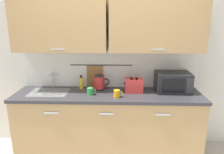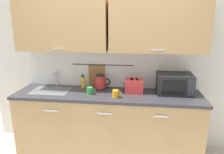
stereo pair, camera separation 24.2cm
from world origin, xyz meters
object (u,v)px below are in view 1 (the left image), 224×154
object	(u,v)px
dish_soap_bottle	(81,83)
toaster	(134,85)
electric_kettle	(99,82)
mug_by_kettle	(117,94)
microwave	(173,82)
mug_near_sink	(90,91)

from	to	relation	value
dish_soap_bottle	toaster	xyz separation A→B (m)	(0.75, -0.13, 0.01)
dish_soap_bottle	toaster	world-z (taller)	dish_soap_bottle
electric_kettle	toaster	distance (m)	0.49
electric_kettle	mug_by_kettle	xyz separation A→B (m)	(0.25, -0.31, -0.05)
toaster	mug_by_kettle	xyz separation A→B (m)	(-0.23, -0.21, -0.05)
electric_kettle	dish_soap_bottle	distance (m)	0.27
microwave	dish_soap_bottle	distance (m)	1.29
electric_kettle	mug_by_kettle	size ratio (longest dim) A/B	1.89
dish_soap_bottle	mug_near_sink	xyz separation A→B (m)	(0.16, -0.26, -0.04)
microwave	mug_near_sink	xyz separation A→B (m)	(-1.12, -0.17, -0.09)
mug_near_sink	toaster	bearing A→B (deg)	12.96
dish_soap_bottle	toaster	bearing A→B (deg)	-9.84
electric_kettle	mug_by_kettle	world-z (taller)	electric_kettle
mug_near_sink	electric_kettle	bearing A→B (deg)	66.77
electric_kettle	dish_soap_bottle	bearing A→B (deg)	173.76
microwave	electric_kettle	distance (m)	1.02
electric_kettle	mug_near_sink	bearing A→B (deg)	-113.23
microwave	toaster	size ratio (longest dim) A/B	1.80
mug_near_sink	toaster	distance (m)	0.60
electric_kettle	dish_soap_bottle	xyz separation A→B (m)	(-0.27, 0.03, -0.01)
microwave	electric_kettle	bearing A→B (deg)	176.63
microwave	mug_near_sink	world-z (taller)	microwave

